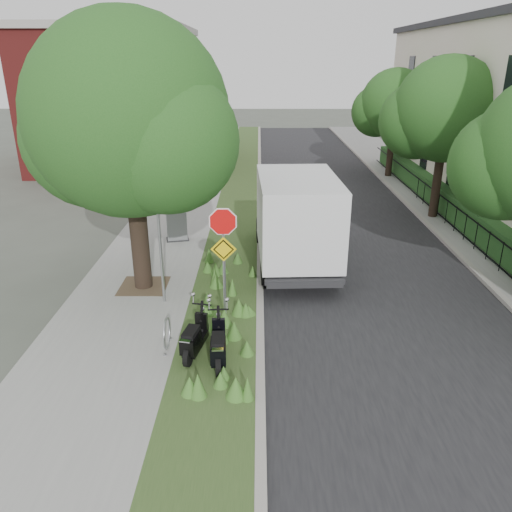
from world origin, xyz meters
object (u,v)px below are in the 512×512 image
at_px(scooter_near, 194,342).
at_px(box_truck, 295,215).
at_px(sign_assembly, 223,243).
at_px(scooter_far, 219,350).
at_px(utility_cabinet, 177,226).

relative_size(scooter_near, box_truck, 0.27).
height_order(sign_assembly, scooter_far, sign_assembly).
bearing_deg(scooter_far, sign_assembly, 89.17).
height_order(sign_assembly, utility_cabinet, sign_assembly).
distance_m(scooter_far, box_truck, 6.57).
relative_size(scooter_far, box_truck, 0.28).
bearing_deg(scooter_far, scooter_near, 150.43).
relative_size(scooter_far, utility_cabinet, 1.50).
bearing_deg(scooter_near, sign_assembly, 68.16).
bearing_deg(sign_assembly, utility_cabinet, 109.20).
distance_m(scooter_far, utility_cabinet, 8.53).
bearing_deg(box_truck, sign_assembly, -115.96).
height_order(scooter_far, box_truck, box_truck).
distance_m(sign_assembly, scooter_near, 2.48).
bearing_deg(sign_assembly, scooter_far, -90.83).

